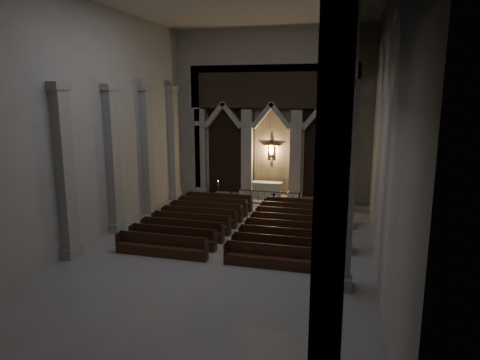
{
  "coord_description": "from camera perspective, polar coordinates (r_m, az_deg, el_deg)",
  "views": [
    {
      "loc": [
        5.83,
        -18.76,
        7.5
      ],
      "look_at": [
        -0.04,
        3.0,
        2.95
      ],
      "focal_mm": 32.0,
      "sensor_mm": 36.0,
      "label": 1
    }
  ],
  "objects": [
    {
      "name": "altar_rail",
      "position": [
        29.51,
        3.3,
        -2.05
      ],
      "size": [
        4.88,
        0.09,
        0.96
      ],
      "color": "black",
      "rests_on": "ground"
    },
    {
      "name": "pews",
      "position": [
        23.68,
        0.13,
        -6.21
      ],
      "size": [
        9.94,
        9.23,
        1.01
      ],
      "color": "black",
      "rests_on": "ground"
    },
    {
      "name": "room",
      "position": [
        19.64,
        -2.2,
        11.71
      ],
      "size": [
        24.0,
        24.1,
        12.0
      ],
      "color": "gray",
      "rests_on": "ground"
    },
    {
      "name": "right_arcade",
      "position": [
        20.09,
        14.49,
        12.0
      ],
      "size": [
        1.0,
        24.0,
        12.0
      ],
      "color": "#A09E96",
      "rests_on": "ground"
    },
    {
      "name": "candle_stand_right",
      "position": [
        29.06,
        9.97,
        -2.82
      ],
      "size": [
        0.27,
        0.27,
        1.61
      ],
      "color": "#A88133",
      "rests_on": "ground"
    },
    {
      "name": "candle_stand_left",
      "position": [
        30.02,
        -2.91,
        -2.23
      ],
      "size": [
        0.26,
        0.26,
        1.56
      ],
      "color": "#A88133",
      "rests_on": "ground"
    },
    {
      "name": "sanctuary_wall",
      "position": [
        30.86,
        4.27,
        9.75
      ],
      "size": [
        14.0,
        0.77,
        12.0
      ],
      "color": "#A09E96",
      "rests_on": "ground"
    },
    {
      "name": "left_pilasters",
      "position": [
        25.82,
        -14.25,
        3.07
      ],
      "size": [
        0.6,
        13.0,
        8.03
      ],
      "color": "#A09E96",
      "rests_on": "ground"
    },
    {
      "name": "sanctuary_step",
      "position": [
        30.84,
        3.76,
        -2.54
      ],
      "size": [
        8.5,
        2.6,
        0.15
      ],
      "primitive_type": "cube",
      "color": "#A09E96",
      "rests_on": "ground"
    },
    {
      "name": "worshipper",
      "position": [
        27.33,
        4.53,
        -3.11
      ],
      "size": [
        0.53,
        0.39,
        1.32
      ],
      "primitive_type": "imported",
      "rotation": [
        0.0,
        0.0,
        -0.17
      ],
      "color": "black",
      "rests_on": "ground"
    },
    {
      "name": "altar",
      "position": [
        30.98,
        3.6,
        -1.28
      ],
      "size": [
        2.17,
        0.87,
        1.1
      ],
      "color": "#BDB6A6",
      "rests_on": "sanctuary_step"
    }
  ]
}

